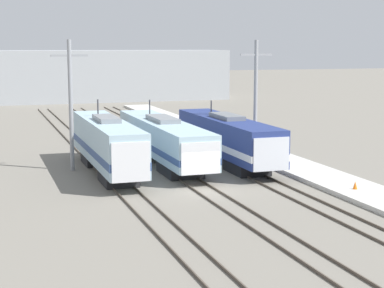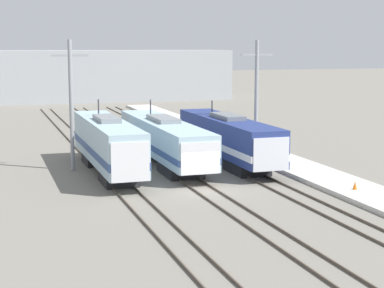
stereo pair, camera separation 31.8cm
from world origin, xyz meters
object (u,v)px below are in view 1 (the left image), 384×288
at_px(locomotive_far_left, 108,145).
at_px(traffic_cone, 355,185).
at_px(locomotive_far_right, 229,139).
at_px(catenary_tower_left, 71,103).
at_px(locomotive_center, 164,140).
at_px(catenary_tower_right, 256,98).

bearing_deg(locomotive_far_left, traffic_cone, -39.24).
xyz_separation_m(locomotive_far_right, catenary_tower_left, (-12.53, 1.39, 3.20)).
bearing_deg(locomotive_far_right, traffic_cone, -72.26).
bearing_deg(locomotive_center, locomotive_far_right, -14.94).
relative_size(catenary_tower_right, traffic_cone, 18.88).
height_order(locomotive_far_right, traffic_cone, locomotive_far_right).
bearing_deg(catenary_tower_right, locomotive_center, -179.71).
distance_m(locomotive_center, catenary_tower_right, 8.68).
xyz_separation_m(locomotive_far_left, locomotive_center, (5.07, 2.32, -0.21)).
bearing_deg(traffic_cone, locomotive_far_right, 107.74).
xyz_separation_m(locomotive_far_left, catenary_tower_right, (13.11, 2.36, 3.07)).
bearing_deg(traffic_cone, locomotive_center, 123.20).
relative_size(locomotive_far_left, traffic_cone, 30.54).
bearing_deg(catenary_tower_left, traffic_cone, -40.08).
distance_m(locomotive_far_left, catenary_tower_right, 13.67).
xyz_separation_m(catenary_tower_left, traffic_cone, (16.54, -13.92, -4.73)).
relative_size(locomotive_far_left, catenary_tower_left, 1.62).
distance_m(locomotive_far_right, catenary_tower_left, 13.01).
height_order(catenary_tower_left, traffic_cone, catenary_tower_left).
bearing_deg(catenary_tower_right, catenary_tower_left, 180.00).
xyz_separation_m(locomotive_far_left, traffic_cone, (14.16, -11.56, -1.66)).
xyz_separation_m(locomotive_far_left, catenary_tower_left, (-2.39, 2.36, 3.07)).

